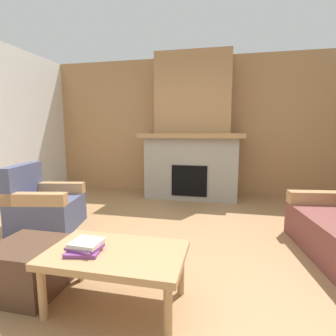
{
  "coord_description": "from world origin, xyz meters",
  "views": [
    {
      "loc": [
        0.6,
        -2.34,
        1.3
      ],
      "look_at": [
        -0.11,
        0.92,
        0.8
      ],
      "focal_mm": 27.77,
      "sensor_mm": 36.0,
      "label": 1
    }
  ],
  "objects": [
    {
      "name": "book_stack_near_edge",
      "position": [
        -0.35,
        -0.74,
        0.47
      ],
      "size": [
        0.26,
        0.26,
        0.08
      ],
      "color": "#7A3D84",
      "rests_on": "coffee_table"
    },
    {
      "name": "armchair",
      "position": [
        -1.7,
        0.56,
        0.29
      ],
      "size": [
        0.89,
        0.89,
        0.85
      ],
      "color": "#474C6B",
      "rests_on": "ground"
    },
    {
      "name": "fireplace",
      "position": [
        0.0,
        2.62,
        1.16
      ],
      "size": [
        1.9,
        0.82,
        2.7
      ],
      "color": "gray",
      "rests_on": "ground"
    },
    {
      "name": "coffee_table",
      "position": [
        -0.14,
        -0.69,
        0.38
      ],
      "size": [
        1.0,
        0.6,
        0.43
      ],
      "color": "tan",
      "rests_on": "ground"
    },
    {
      "name": "ground",
      "position": [
        0.0,
        0.0,
        0.0
      ],
      "size": [
        9.0,
        9.0,
        0.0
      ],
      "primitive_type": "plane",
      "color": "#9E754C"
    },
    {
      "name": "wall_back_wood_panel",
      "position": [
        0.0,
        3.0,
        1.35
      ],
      "size": [
        6.0,
        0.12,
        2.7
      ],
      "primitive_type": "cube",
      "color": "#A87A4C",
      "rests_on": "ground"
    },
    {
      "name": "ottoman",
      "position": [
        -0.91,
        -0.67,
        0.2
      ],
      "size": [
        0.52,
        0.52,
        0.4
      ],
      "primitive_type": "cube",
      "color": "#4C3323",
      "rests_on": "ground"
    }
  ]
}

